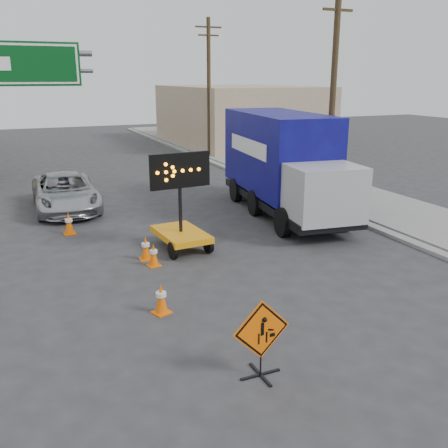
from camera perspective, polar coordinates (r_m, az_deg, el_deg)
ground at (r=10.69m, az=6.61°, el=-13.58°), size 100.00×100.00×0.00m
curb_right at (r=26.40m, az=4.00°, el=4.93°), size 0.40×60.00×0.12m
sidewalk_right at (r=27.52m, az=8.28°, el=5.31°), size 4.00×60.00×0.15m
building_right_far at (r=42.00m, az=1.67°, el=12.35°), size 10.00×14.00×4.60m
highway_gantry at (r=25.91m, az=-23.54°, el=14.60°), size 6.18×0.38×6.90m
utility_pole_near at (r=22.02m, az=12.34°, el=14.44°), size 1.80×0.26×9.00m
utility_pole_far at (r=34.40m, az=-1.74°, el=15.41°), size 1.80×0.26×9.00m
construction_sign at (r=9.29m, az=4.28°, el=-12.71°), size 1.15×0.82×1.53m
arrow_board at (r=15.96m, az=-4.96°, el=-0.48°), size 1.97×2.28×3.11m
pickup_truck at (r=21.71m, az=-17.68°, el=3.50°), size 2.56×5.39×1.49m
box_truck at (r=20.03m, az=6.79°, el=6.20°), size 3.46×8.59×3.96m
cone_a at (r=11.84m, az=-7.19°, el=-8.42°), size 0.49×0.49×0.75m
cone_b at (r=14.71m, az=-8.05°, el=-3.49°), size 0.41×0.41×0.70m
cone_c at (r=15.24m, az=-8.94°, el=-2.71°), size 0.41×0.41×0.75m
cone_d at (r=18.32m, az=-17.31°, el=0.09°), size 0.43×0.43×0.80m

